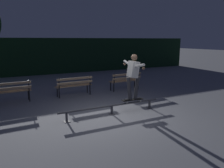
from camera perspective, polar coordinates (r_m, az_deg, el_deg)
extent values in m
plane|color=slate|center=(7.19, 0.55, -8.32)|extent=(90.00, 90.00, 0.00)
cube|color=black|center=(16.76, -15.87, 7.12)|extent=(24.00, 1.20, 2.58)
cylinder|color=#47474C|center=(7.24, -0.05, -5.70)|extent=(3.60, 0.06, 0.06)
cube|color=#47474C|center=(6.79, -11.82, -8.59)|extent=(0.06, 0.06, 0.27)
cube|color=#47474C|center=(6.84, -11.78, -9.60)|extent=(0.18, 0.18, 0.01)
cube|color=#47474C|center=(7.29, -0.05, -6.93)|extent=(0.06, 0.06, 0.27)
cube|color=#47474C|center=(7.33, -0.05, -7.88)|extent=(0.18, 0.18, 0.01)
cube|color=#47474C|center=(8.06, 9.79, -5.31)|extent=(0.06, 0.06, 0.27)
cube|color=#47474C|center=(8.09, 9.76, -6.17)|extent=(0.18, 0.18, 0.01)
cube|color=black|center=(7.59, 5.43, -4.09)|extent=(0.79, 0.24, 0.02)
cube|color=black|center=(7.59, 5.43, -4.02)|extent=(0.77, 0.23, 0.00)
cube|color=#9E9EA3|center=(7.72, 7.16, -3.99)|extent=(0.06, 0.17, 0.02)
cube|color=#9E9EA3|center=(7.47, 3.64, -4.45)|extent=(0.06, 0.17, 0.02)
cylinder|color=beige|center=(7.66, 7.46, -4.39)|extent=(0.05, 0.03, 0.05)
cylinder|color=beige|center=(7.80, 6.86, -4.10)|extent=(0.05, 0.03, 0.05)
cylinder|color=beige|center=(7.42, 3.91, -4.86)|extent=(0.05, 0.03, 0.05)
cylinder|color=beige|center=(7.55, 3.36, -4.55)|extent=(0.05, 0.03, 0.05)
cube|color=black|center=(7.67, 6.62, -3.76)|extent=(0.27, 0.11, 0.03)
cube|color=black|center=(7.50, 4.22, -4.06)|extent=(0.27, 0.11, 0.03)
cylinder|color=#333338|center=(7.56, 6.42, -1.05)|extent=(0.21, 0.13, 0.79)
cylinder|color=#333338|center=(7.43, 4.54, -1.24)|extent=(0.21, 0.13, 0.79)
cube|color=silver|center=(7.38, 5.59, 3.86)|extent=(0.35, 0.38, 0.57)
cylinder|color=silver|center=(7.03, 7.10, 4.77)|extent=(0.12, 0.61, 0.21)
cylinder|color=silver|center=(7.69, 4.24, 5.40)|extent=(0.12, 0.61, 0.21)
sphere|color=brown|center=(6.80, 8.28, 4.08)|extent=(0.09, 0.09, 0.09)
sphere|color=brown|center=(7.94, 3.31, 5.24)|extent=(0.09, 0.09, 0.09)
sphere|color=brown|center=(7.35, 5.85, 6.96)|extent=(0.21, 0.21, 0.21)
cube|color=black|center=(9.67, -21.10, -2.56)|extent=(0.04, 0.04, 0.44)
cube|color=black|center=(9.36, -20.83, -2.99)|extent=(0.04, 0.04, 0.44)
cube|color=black|center=(9.23, -20.99, -0.40)|extent=(0.04, 0.04, 0.44)
cube|color=#A38460|center=(9.54, -25.37, -1.62)|extent=(1.60, 0.15, 0.04)
cube|color=#A38460|center=(9.40, -25.32, -1.79)|extent=(1.60, 0.15, 0.04)
cube|color=#A38460|center=(9.27, -25.26, -1.97)|extent=(1.60, 0.15, 0.04)
cube|color=#A38460|center=(9.16, -25.32, -1.08)|extent=(1.60, 0.10, 0.09)
cube|color=#A38460|center=(9.13, -25.41, 0.03)|extent=(1.60, 0.10, 0.09)
cube|color=black|center=(10.21, -6.50, -1.14)|extent=(0.04, 0.04, 0.44)
cube|color=black|center=(9.92, -5.80, -1.50)|extent=(0.04, 0.04, 0.44)
cube|color=black|center=(9.79, -5.76, 0.96)|extent=(0.04, 0.04, 0.44)
cube|color=black|center=(9.78, -14.16, -1.98)|extent=(0.04, 0.04, 0.44)
cube|color=black|center=(9.48, -13.67, -2.38)|extent=(0.04, 0.04, 0.44)
cube|color=black|center=(9.35, -13.73, 0.19)|extent=(0.04, 0.04, 0.44)
cube|color=#A38460|center=(9.90, -10.26, -0.24)|extent=(1.60, 0.15, 0.04)
cube|color=#A38460|center=(9.77, -10.00, -0.38)|extent=(1.60, 0.15, 0.04)
cube|color=#A38460|center=(9.64, -9.73, -0.53)|extent=(1.60, 0.15, 0.04)
cube|color=#A38460|center=(9.54, -9.62, 0.34)|extent=(1.60, 0.10, 0.09)
cube|color=#A38460|center=(9.51, -9.66, 1.40)|extent=(1.60, 0.10, 0.09)
cube|color=black|center=(11.33, 5.92, 0.13)|extent=(0.04, 0.04, 0.44)
cube|color=black|center=(11.07, 6.85, -0.16)|extent=(0.04, 0.04, 0.44)
cube|color=black|center=(10.96, 7.03, 2.06)|extent=(0.04, 0.04, 0.44)
cube|color=black|center=(10.61, -0.37, -0.59)|extent=(0.04, 0.04, 0.44)
cube|color=black|center=(10.33, 0.47, -0.91)|extent=(0.04, 0.04, 0.44)
cube|color=black|center=(10.21, 0.58, 1.46)|extent=(0.04, 0.04, 0.44)
cube|color=#A38460|center=(10.89, 2.94, 0.99)|extent=(1.60, 0.15, 0.04)
cube|color=#A38460|center=(10.77, 3.33, 0.87)|extent=(1.60, 0.15, 0.04)
cube|color=#A38460|center=(10.65, 3.73, 0.75)|extent=(1.60, 0.15, 0.04)
cube|color=#A38460|center=(10.57, 3.95, 1.55)|extent=(1.60, 0.10, 0.09)
cube|color=#A38460|center=(10.54, 3.96, 2.51)|extent=(1.60, 0.10, 0.09)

